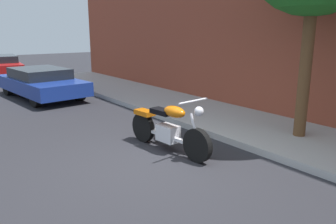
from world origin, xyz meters
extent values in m
plane|color=#28282D|center=(0.00, 0.00, 0.00)|extent=(60.00, 60.00, 0.00)
cube|color=#AFAFAF|center=(0.00, 3.03, 0.07)|extent=(24.81, 2.47, 0.14)
cylinder|color=black|center=(0.27, 0.64, 0.31)|extent=(0.63, 0.18, 0.62)
cylinder|color=black|center=(-1.28, 0.49, 0.31)|extent=(0.63, 0.18, 0.62)
cube|color=silver|center=(-0.50, 0.56, 0.36)|extent=(0.47, 0.32, 0.32)
cube|color=silver|center=(-0.50, 0.56, 0.29)|extent=(1.40, 0.22, 0.06)
ellipsoid|color=#D1660C|center=(-0.32, 0.58, 0.82)|extent=(0.54, 0.31, 0.22)
cube|color=black|center=(-0.68, 0.55, 0.76)|extent=(0.50, 0.29, 0.10)
cube|color=#D1660C|center=(-1.23, 0.49, 0.64)|extent=(0.46, 0.28, 0.10)
cylinder|color=silver|center=(0.21, 0.64, 0.59)|extent=(0.27, 0.08, 0.58)
cylinder|color=silver|center=(0.15, 0.63, 1.10)|extent=(0.11, 0.70, 0.04)
sphere|color=silver|center=(0.29, 0.64, 0.94)|extent=(0.17, 0.17, 0.17)
cylinder|color=silver|center=(-0.77, 0.70, 0.26)|extent=(0.80, 0.17, 0.09)
cylinder|color=black|center=(-13.36, 0.87, 0.32)|extent=(0.66, 0.28, 0.64)
cylinder|color=black|center=(-16.13, 1.15, 0.32)|extent=(0.66, 0.28, 0.64)
cube|color=maroon|center=(-14.82, 0.27, 0.47)|extent=(4.51, 2.21, 0.45)
cube|color=#1E2328|center=(-14.92, 0.28, 0.83)|extent=(2.41, 1.79, 0.40)
cylinder|color=black|center=(-6.16, 1.04, 0.32)|extent=(0.66, 0.28, 0.64)
cylinder|color=black|center=(-6.02, -0.41, 0.32)|extent=(0.66, 0.28, 0.64)
cylinder|color=black|center=(-8.76, 0.79, 0.32)|extent=(0.66, 0.28, 0.64)
cylinder|color=black|center=(-8.62, -0.66, 0.32)|extent=(0.66, 0.28, 0.64)
cube|color=navy|center=(-7.39, 0.19, 0.47)|extent=(4.24, 2.12, 0.45)
cube|color=#1E2328|center=(-7.49, 0.18, 0.83)|extent=(2.27, 1.72, 0.40)
cylinder|color=brown|center=(0.71, 3.13, 1.59)|extent=(0.24, 0.24, 3.18)
camera|label=1|loc=(4.50, -3.15, 2.32)|focal=35.76mm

